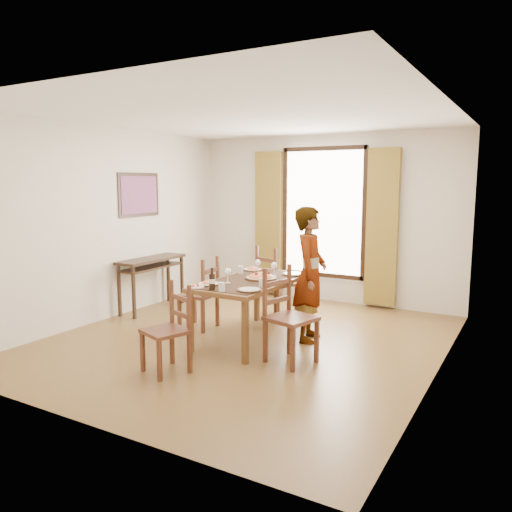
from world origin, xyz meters
The scene contains 22 objects.
ground centered at (0.00, 0.00, 0.00)m, with size 5.00×5.00×0.00m, color #493016.
room_shell centered at (0.00, 0.13, 1.54)m, with size 4.60×5.10×2.74m.
console_table centered at (-2.03, 0.60, 0.68)m, with size 0.38×1.20×0.80m.
dining_table centered at (0.04, 0.08, 0.68)m, with size 0.85×1.66×0.76m.
chair_west centered at (-0.79, 0.15, 0.45)m, with size 0.45×0.45×0.96m.
chair_north centered at (-0.17, 1.11, 0.49)m, with size 0.60×0.60×1.05m.
chair_south centered at (-0.17, -1.27, 0.43)m, with size 0.52×0.52×0.92m.
chair_east centered at (0.78, -0.40, 0.48)m, with size 0.56×0.56×1.03m.
man centered at (0.66, 0.42, 0.82)m, with size 0.52×0.67×1.65m, color #989BA1.
plate_sw centered at (-0.24, -0.44, 0.78)m, with size 0.27×0.27×0.05m, color silver, non-canonical shape.
plate_se centered at (0.33, -0.49, 0.78)m, with size 0.27×0.27×0.05m, color silver, non-canonical shape.
plate_nw centered at (-0.28, 0.65, 0.78)m, with size 0.27×0.27×0.05m, color silver, non-canonical shape.
plate_ne centered at (0.33, 0.63, 0.78)m, with size 0.27×0.27×0.05m, color silver, non-canonical shape.
pasta_platter centered at (0.12, 0.17, 0.81)m, with size 0.40×0.40×0.10m, color red, non-canonical shape.
caprese_plate centered at (-0.28, -0.64, 0.78)m, with size 0.20×0.20×0.04m, color silver, non-canonical shape.
wine_glass_a centered at (-0.10, -0.25, 0.85)m, with size 0.08×0.08×0.18m, color white, non-canonical shape.
wine_glass_b centered at (0.17, 0.42, 0.85)m, with size 0.08×0.08×0.18m, color white, non-canonical shape.
wine_glass_c centered at (-0.11, 0.49, 0.85)m, with size 0.08×0.08×0.18m, color white, non-canonical shape.
tumbler_a centered at (0.36, -0.24, 0.81)m, with size 0.07×0.07×0.10m, color silver.
tumbler_b centered at (-0.29, 0.36, 0.81)m, with size 0.07×0.07×0.10m, color silver.
tumbler_c centered at (0.09, -0.66, 0.81)m, with size 0.07×0.07×0.10m, color silver.
wine_bottle centered at (-0.05, -0.65, 0.88)m, with size 0.07×0.07×0.25m, color black, non-canonical shape.
Camera 1 is at (3.06, -5.11, 1.94)m, focal length 35.00 mm.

